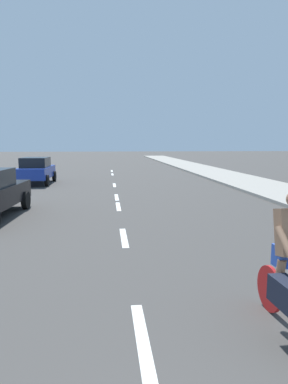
% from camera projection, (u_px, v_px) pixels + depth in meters
% --- Properties ---
extents(ground_plane, '(160.00, 160.00, 0.00)m').
position_uv_depth(ground_plane, '(114.00, 184.00, 20.14)').
color(ground_plane, '#423F3D').
extents(sidewalk_strip, '(3.60, 80.00, 0.14)m').
position_uv_depth(sidewalk_strip, '(234.00, 178.00, 22.95)').
color(sidewalk_strip, '#9E998E').
rests_on(sidewalk_strip, ground).
extents(lane_stripe_1, '(0.16, 1.80, 0.01)m').
position_uv_depth(lane_stripe_1, '(142.00, 339.00, 4.22)').
color(lane_stripe_1, white).
rests_on(lane_stripe_1, ground).
extents(lane_stripe_2, '(0.16, 1.80, 0.01)m').
position_uv_depth(lane_stripe_2, '(124.00, 237.00, 8.79)').
color(lane_stripe_2, white).
rests_on(lane_stripe_2, ground).
extents(lane_stripe_3, '(0.16, 1.80, 0.01)m').
position_uv_depth(lane_stripe_3, '(118.00, 206.00, 13.08)').
color(lane_stripe_3, white).
rests_on(lane_stripe_3, ground).
extents(lane_stripe_4, '(0.16, 1.80, 0.01)m').
position_uv_depth(lane_stripe_4, '(117.00, 197.00, 15.30)').
color(lane_stripe_4, white).
rests_on(lane_stripe_4, ground).
extents(lane_stripe_5, '(0.16, 1.80, 0.01)m').
position_uv_depth(lane_stripe_5, '(114.00, 185.00, 19.72)').
color(lane_stripe_5, white).
rests_on(lane_stripe_5, ground).
extents(lane_stripe_6, '(0.16, 1.80, 0.01)m').
position_uv_depth(lane_stripe_6, '(112.00, 174.00, 26.50)').
color(lane_stripe_6, white).
rests_on(lane_stripe_6, ground).
extents(lane_stripe_7, '(0.16, 1.80, 0.01)m').
position_uv_depth(lane_stripe_7, '(112.00, 171.00, 29.78)').
color(lane_stripe_7, white).
rests_on(lane_stripe_7, ground).
extents(parked_car_blue, '(1.82, 3.87, 1.57)m').
position_uv_depth(parked_car_blue, '(36.00, 170.00, 20.26)').
color(parked_car_blue, '#1E389E').
rests_on(parked_car_blue, ground).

